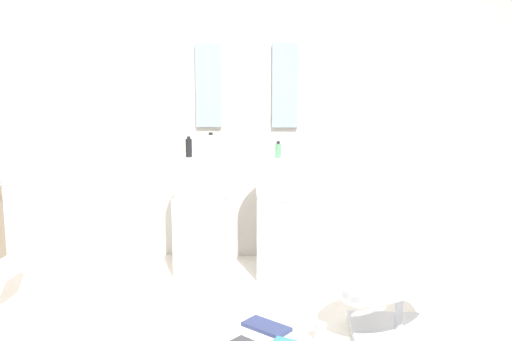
# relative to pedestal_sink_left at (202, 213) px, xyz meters

# --- Properties ---
(rear_partition) EXTENTS (4.80, 0.10, 2.60)m
(rear_partition) POSITION_rel_pedestal_sink_left_xyz_m (0.33, 0.51, 0.79)
(rear_partition) COLOR beige
(rear_partition) RESTS_ON ground_plane
(pedestal_sink_left) EXTENTS (0.44, 0.44, 1.07)m
(pedestal_sink_left) POSITION_rel_pedestal_sink_left_xyz_m (0.00, 0.00, 0.00)
(pedestal_sink_left) COLOR white
(pedestal_sink_left) RESTS_ON ground_plane
(pedestal_sink_right) EXTENTS (0.44, 0.44, 1.07)m
(pedestal_sink_right) POSITION_rel_pedestal_sink_left_xyz_m (0.66, 0.00, 0.00)
(pedestal_sink_right) COLOR white
(pedestal_sink_right) RESTS_ON ground_plane
(vanity_mirror_left) EXTENTS (0.22, 0.03, 0.72)m
(vanity_mirror_left) POSITION_rel_pedestal_sink_left_xyz_m (0.00, 0.44, 1.02)
(vanity_mirror_left) COLOR #8C9EA8
(vanity_mirror_right) EXTENTS (0.22, 0.03, 0.72)m
(vanity_mirror_right) POSITION_rel_pedestal_sink_left_xyz_m (0.66, 0.44, 1.02)
(vanity_mirror_right) COLOR #8C9EA8
(lounge_chair) EXTENTS (1.09, 1.09, 0.65)m
(lounge_chair) POSITION_rel_pedestal_sink_left_xyz_m (1.38, -1.06, -0.16)
(lounge_chair) COLOR #B7BABF
(lounge_chair) RESTS_ON ground_plane
(magazine_navy) EXTENTS (0.33, 0.30, 0.02)m
(magazine_navy) POSITION_rel_pedestal_sink_left_xyz_m (0.57, -1.01, -0.49)
(magazine_navy) COLOR navy
(magazine_navy) RESTS_ON area_rug
(coffee_mug) EXTENTS (0.07, 0.07, 0.11)m
(coffee_mug) POSITION_rel_pedestal_sink_left_xyz_m (0.90, -1.14, -0.44)
(coffee_mug) COLOR white
(coffee_mug) RESTS_ON area_rug
(soap_bottle_black) EXTENTS (0.05, 0.05, 0.16)m
(soap_bottle_black) POSITION_rel_pedestal_sink_left_xyz_m (-0.08, -0.09, 0.54)
(soap_bottle_black) COLOR black
(soap_bottle_black) RESTS_ON pedestal_sink_left
(soap_bottle_green) EXTENTS (0.05, 0.05, 0.13)m
(soap_bottle_green) POSITION_rel_pedestal_sink_left_xyz_m (0.62, -0.10, 0.52)
(soap_bottle_green) COLOR #59996B
(soap_bottle_green) RESTS_ON pedestal_sink_right
(soap_bottle_clear) EXTENTS (0.06, 0.06, 0.19)m
(soap_bottle_clear) POSITION_rel_pedestal_sink_left_xyz_m (0.09, -0.06, 0.56)
(soap_bottle_clear) COLOR silver
(soap_bottle_clear) RESTS_ON pedestal_sink_left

